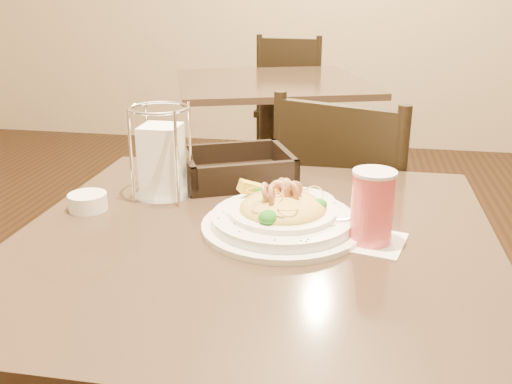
% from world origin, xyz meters
% --- Properties ---
extents(main_table, '(0.90, 0.90, 0.77)m').
position_xyz_m(main_table, '(0.00, 0.00, 0.52)').
color(main_table, black).
rests_on(main_table, ground).
extents(background_table, '(1.14, 1.14, 0.77)m').
position_xyz_m(background_table, '(-0.25, 1.83, 0.52)').
color(background_table, black).
rests_on(background_table, ground).
extents(dining_chair_near, '(0.55, 0.55, 0.93)m').
position_xyz_m(dining_chair_near, '(0.18, 0.67, 0.50)').
color(dining_chair_near, black).
rests_on(dining_chair_near, ground).
extents(dining_chair_far, '(0.45, 0.45, 0.93)m').
position_xyz_m(dining_chair_far, '(-0.23, 2.61, 0.50)').
color(dining_chair_far, black).
rests_on(dining_chair_far, ground).
extents(pasta_bowl, '(0.35, 0.31, 0.10)m').
position_xyz_m(pasta_bowl, '(0.05, 0.04, 0.80)').
color(pasta_bowl, white).
rests_on(pasta_bowl, main_table).
extents(drink_glass, '(0.15, 0.15, 0.14)m').
position_xyz_m(drink_glass, '(0.21, 0.01, 0.84)').
color(drink_glass, white).
rests_on(drink_glass, main_table).
extents(bread_basket, '(0.31, 0.29, 0.07)m').
position_xyz_m(bread_basket, '(-0.10, 0.31, 0.79)').
color(bread_basket, black).
rests_on(bread_basket, main_table).
extents(napkin_caddy, '(0.13, 0.13, 0.21)m').
position_xyz_m(napkin_caddy, '(-0.24, 0.17, 0.85)').
color(napkin_caddy, silver).
rests_on(napkin_caddy, main_table).
extents(side_plate, '(0.17, 0.17, 0.01)m').
position_xyz_m(side_plate, '(0.06, 0.18, 0.77)').
color(side_plate, white).
rests_on(side_plate, main_table).
extents(butter_ramekin, '(0.09, 0.09, 0.04)m').
position_xyz_m(butter_ramekin, '(-0.37, 0.07, 0.78)').
color(butter_ramekin, white).
rests_on(butter_ramekin, main_table).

